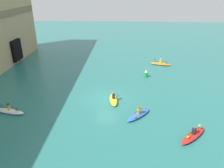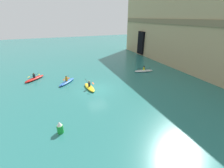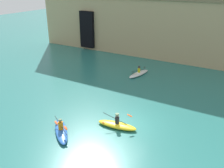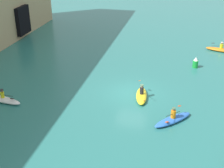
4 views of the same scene
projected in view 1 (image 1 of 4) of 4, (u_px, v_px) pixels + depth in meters
ground_plane at (106, 98)px, 25.14m from camera, size 120.00×120.00×0.00m
kayak_yellow at (113, 99)px, 24.47m from camera, size 3.05×1.20×1.19m
kayak_red at (193, 135)px, 18.57m from camera, size 2.96×2.99×1.11m
kayak_blue at (139, 114)px, 21.59m from camera, size 2.95×2.81×1.11m
kayak_white at (10, 111)px, 22.19m from camera, size 1.43×3.38×1.07m
kayak_orange at (160, 64)px, 35.69m from camera, size 1.68×3.41×1.08m
marker_buoy at (146, 74)px, 30.84m from camera, size 0.52×0.52×1.09m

